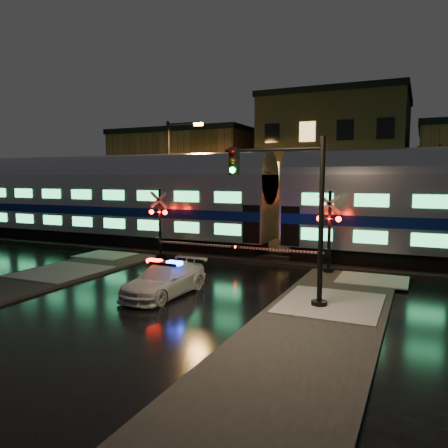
{
  "coord_description": "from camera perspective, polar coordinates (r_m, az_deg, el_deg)",
  "views": [
    {
      "loc": [
        9.36,
        -18.68,
        4.69
      ],
      "look_at": [
        -0.27,
        2.5,
        2.2
      ],
      "focal_mm": 35.0,
      "sensor_mm": 36.0,
      "label": 1
    }
  ],
  "objects": [
    {
      "name": "ground",
      "position": [
        21.42,
        -2.12,
        -6.55
      ],
      "size": [
        120.0,
        120.0,
        0.0
      ],
      "primitive_type": "plane",
      "color": "black",
      "rests_on": "ground"
    },
    {
      "name": "ballast",
      "position": [
        25.87,
        2.85,
        -4.07
      ],
      "size": [
        90.0,
        4.2,
        0.24
      ],
      "primitive_type": "cube",
      "color": "black",
      "rests_on": "ground"
    },
    {
      "name": "sidewalk_left",
      "position": [
        20.83,
        -26.41,
        -7.38
      ],
      "size": [
        4.0,
        20.0,
        0.12
      ],
      "primitive_type": "cube",
      "color": "#2D2D2D",
      "rests_on": "ground"
    },
    {
      "name": "sidewalk_right",
      "position": [
        13.8,
        11.37,
        -13.61
      ],
      "size": [
        4.0,
        20.0,
        0.12
      ],
      "primitive_type": "cube",
      "color": "#2D2D2D",
      "rests_on": "ground"
    },
    {
      "name": "building_left",
      "position": [
        46.42,
        -4.36,
        5.85
      ],
      "size": [
        14.0,
        10.0,
        9.0
      ],
      "primitive_type": "cube",
      "color": "brown",
      "rests_on": "ground"
    },
    {
      "name": "building_mid",
      "position": [
        41.85,
        14.44,
        7.37
      ],
      "size": [
        12.0,
        11.0,
        11.5
      ],
      "primitive_type": "cube",
      "color": "brown",
      "rests_on": "ground"
    },
    {
      "name": "train",
      "position": [
        24.83,
        7.2,
        3.05
      ],
      "size": [
        51.0,
        3.12,
        5.92
      ],
      "color": "black",
      "rests_on": "ballast"
    },
    {
      "name": "police_car",
      "position": [
        17.64,
        -7.76,
        -7.21
      ],
      "size": [
        1.97,
        4.47,
        1.43
      ],
      "rotation": [
        0.0,
        0.0,
        -0.04
      ],
      "color": "silver",
      "rests_on": "ground"
    },
    {
      "name": "crossing_signal_right",
      "position": [
        21.65,
        12.58,
        -2.06
      ],
      "size": [
        5.71,
        0.65,
        4.04
      ],
      "color": "black",
      "rests_on": "ground"
    },
    {
      "name": "crossing_signal_left",
      "position": [
        25.0,
        -7.76,
        -0.89
      ],
      "size": [
        5.7,
        0.65,
        4.03
      ],
      "color": "black",
      "rests_on": "ground"
    },
    {
      "name": "traffic_light",
      "position": [
        15.8,
        9.16,
        0.78
      ],
      "size": [
        3.94,
        0.71,
        6.1
      ],
      "rotation": [
        0.0,
        0.0,
        0.03
      ],
      "color": "black",
      "rests_on": "ground"
    },
    {
      "name": "streetlight",
      "position": [
        32.37,
        -6.8,
        6.68
      ],
      "size": [
        2.92,
        0.31,
        8.74
      ],
      "color": "black",
      "rests_on": "ground"
    }
  ]
}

